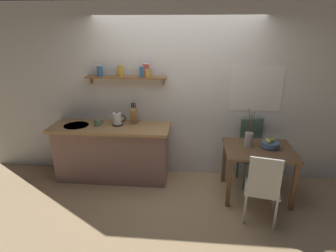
{
  "coord_description": "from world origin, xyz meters",
  "views": [
    {
      "loc": [
        0.26,
        -3.62,
        2.35
      ],
      "look_at": [
        -0.1,
        0.25,
        0.95
      ],
      "focal_mm": 29.73,
      "sensor_mm": 36.0,
      "label": 1
    }
  ],
  "objects_px": {
    "dining_table": "(258,156)",
    "dining_chair_far": "(252,150)",
    "dining_chair_near": "(263,186)",
    "electric_kettle": "(117,119)",
    "twig_vase": "(249,139)",
    "coffee_mug_by_sink": "(98,123)",
    "knife_block": "(134,115)",
    "fruit_bowl": "(270,144)"
  },
  "relations": [
    {
      "from": "dining_chair_near",
      "to": "twig_vase",
      "type": "height_order",
      "value": "twig_vase"
    },
    {
      "from": "dining_chair_near",
      "to": "twig_vase",
      "type": "relative_size",
      "value": 1.68
    },
    {
      "from": "twig_vase",
      "to": "dining_chair_far",
      "type": "bearing_deg",
      "value": 67.42
    },
    {
      "from": "knife_block",
      "to": "coffee_mug_by_sink",
      "type": "bearing_deg",
      "value": -163.42
    },
    {
      "from": "fruit_bowl",
      "to": "coffee_mug_by_sink",
      "type": "bearing_deg",
      "value": 175.19
    },
    {
      "from": "electric_kettle",
      "to": "coffee_mug_by_sink",
      "type": "bearing_deg",
      "value": -169.12
    },
    {
      "from": "dining_table",
      "to": "dining_chair_far",
      "type": "xyz_separation_m",
      "value": [
        -0.01,
        0.4,
        -0.08
      ]
    },
    {
      "from": "dining_chair_near",
      "to": "dining_chair_far",
      "type": "height_order",
      "value": "dining_chair_far"
    },
    {
      "from": "electric_kettle",
      "to": "dining_table",
      "type": "bearing_deg",
      "value": -8.72
    },
    {
      "from": "dining_chair_near",
      "to": "electric_kettle",
      "type": "distance_m",
      "value": 2.29
    },
    {
      "from": "fruit_bowl",
      "to": "dining_chair_near",
      "type": "bearing_deg",
      "value": -108.01
    },
    {
      "from": "twig_vase",
      "to": "knife_block",
      "type": "distance_m",
      "value": 1.76
    },
    {
      "from": "fruit_bowl",
      "to": "knife_block",
      "type": "height_order",
      "value": "knife_block"
    },
    {
      "from": "dining_table",
      "to": "coffee_mug_by_sink",
      "type": "height_order",
      "value": "coffee_mug_by_sink"
    },
    {
      "from": "twig_vase",
      "to": "coffee_mug_by_sink",
      "type": "bearing_deg",
      "value": 175.49
    },
    {
      "from": "twig_vase",
      "to": "coffee_mug_by_sink",
      "type": "xyz_separation_m",
      "value": [
        -2.25,
        0.18,
        0.11
      ]
    },
    {
      "from": "coffee_mug_by_sink",
      "to": "knife_block",
      "type": "bearing_deg",
      "value": 16.58
    },
    {
      "from": "knife_block",
      "to": "coffee_mug_by_sink",
      "type": "xyz_separation_m",
      "value": [
        -0.54,
        -0.16,
        -0.09
      ]
    },
    {
      "from": "dining_chair_near",
      "to": "coffee_mug_by_sink",
      "type": "height_order",
      "value": "coffee_mug_by_sink"
    },
    {
      "from": "twig_vase",
      "to": "coffee_mug_by_sink",
      "type": "height_order",
      "value": "twig_vase"
    },
    {
      "from": "dining_table",
      "to": "dining_chair_far",
      "type": "distance_m",
      "value": 0.4
    },
    {
      "from": "coffee_mug_by_sink",
      "to": "twig_vase",
      "type": "bearing_deg",
      "value": -4.51
    },
    {
      "from": "dining_chair_far",
      "to": "dining_chair_near",
      "type": "bearing_deg",
      "value": -93.12
    },
    {
      "from": "dining_chair_near",
      "to": "twig_vase",
      "type": "distance_m",
      "value": 0.79
    },
    {
      "from": "dining_table",
      "to": "knife_block",
      "type": "height_order",
      "value": "knife_block"
    },
    {
      "from": "knife_block",
      "to": "twig_vase",
      "type": "bearing_deg",
      "value": -11.15
    },
    {
      "from": "twig_vase",
      "to": "knife_block",
      "type": "height_order",
      "value": "twig_vase"
    },
    {
      "from": "electric_kettle",
      "to": "coffee_mug_by_sink",
      "type": "xyz_separation_m",
      "value": [
        -0.3,
        -0.06,
        -0.04
      ]
    },
    {
      "from": "dining_chair_far",
      "to": "fruit_bowl",
      "type": "height_order",
      "value": "dining_chair_far"
    },
    {
      "from": "dining_chair_near",
      "to": "coffee_mug_by_sink",
      "type": "distance_m",
      "value": 2.53
    },
    {
      "from": "knife_block",
      "to": "coffee_mug_by_sink",
      "type": "height_order",
      "value": "knife_block"
    },
    {
      "from": "fruit_bowl",
      "to": "knife_block",
      "type": "xyz_separation_m",
      "value": [
        -2.01,
        0.37,
        0.25
      ]
    },
    {
      "from": "electric_kettle",
      "to": "knife_block",
      "type": "height_order",
      "value": "knife_block"
    },
    {
      "from": "coffee_mug_by_sink",
      "to": "fruit_bowl",
      "type": "bearing_deg",
      "value": -4.81
    },
    {
      "from": "dining_table",
      "to": "electric_kettle",
      "type": "height_order",
      "value": "electric_kettle"
    },
    {
      "from": "dining_chair_near",
      "to": "twig_vase",
      "type": "bearing_deg",
      "value": 95.86
    },
    {
      "from": "dining_chair_far",
      "to": "coffee_mug_by_sink",
      "type": "relative_size",
      "value": 7.71
    },
    {
      "from": "dining_chair_near",
      "to": "electric_kettle",
      "type": "bearing_deg",
      "value": 154.99
    },
    {
      "from": "dining_chair_near",
      "to": "fruit_bowl",
      "type": "bearing_deg",
      "value": 71.99
    },
    {
      "from": "fruit_bowl",
      "to": "twig_vase",
      "type": "relative_size",
      "value": 0.43
    },
    {
      "from": "dining_table",
      "to": "knife_block",
      "type": "xyz_separation_m",
      "value": [
        -1.85,
        0.42,
        0.42
      ]
    },
    {
      "from": "fruit_bowl",
      "to": "electric_kettle",
      "type": "bearing_deg",
      "value": 173.11
    }
  ]
}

